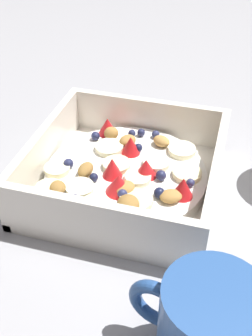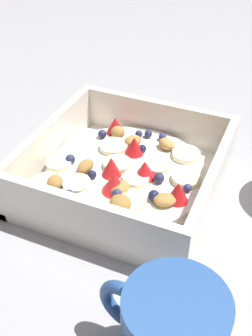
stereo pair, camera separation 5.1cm
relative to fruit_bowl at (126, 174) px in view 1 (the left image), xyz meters
The scene contains 4 objects.
ground_plane 0.03m from the fruit_bowl, 45.86° to the right, with size 2.40×2.40×0.00m, color #9E9EA3.
fruit_bowl is the anchor object (origin of this frame).
spoon 0.13m from the fruit_bowl, behind, with size 0.10×0.16×0.01m.
coffee_mug 0.23m from the fruit_bowl, 32.03° to the left, with size 0.08×0.11×0.09m.
Camera 1 is at (0.37, 0.12, 0.35)m, focal length 45.13 mm.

